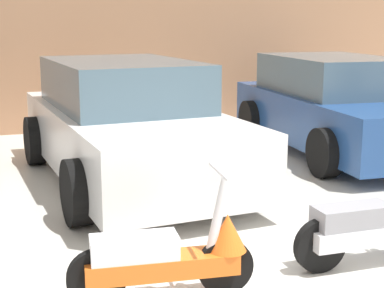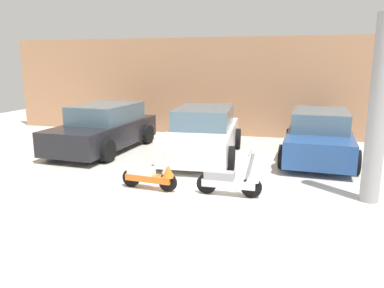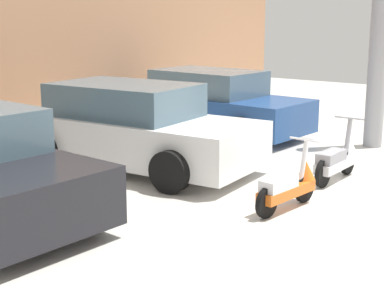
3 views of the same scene
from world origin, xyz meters
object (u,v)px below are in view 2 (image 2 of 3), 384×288
(scooter_front_right, at_px, (232,180))
(support_column_side, at_px, (378,111))
(car_rear_center, at_px, (203,133))
(car_rear_right, at_px, (319,136))
(scooter_front_left, at_px, (151,175))
(car_rear_left, at_px, (104,128))

(scooter_front_right, xyz_separation_m, support_column_side, (2.79, 0.43, 1.51))
(car_rear_center, xyz_separation_m, car_rear_right, (3.36, 0.60, -0.03))
(scooter_front_left, distance_m, support_column_side, 4.87)
(scooter_front_right, height_order, car_rear_left, car_rear_left)
(car_rear_left, xyz_separation_m, support_column_side, (7.50, -2.84, 1.16))
(support_column_side, bearing_deg, car_rear_center, 146.40)
(car_rear_center, relative_size, car_rear_right, 1.04)
(car_rear_right, bearing_deg, support_column_side, 16.96)
(car_rear_left, bearing_deg, support_column_side, 72.76)
(car_rear_center, height_order, car_rear_right, car_rear_center)
(car_rear_left, height_order, car_rear_center, car_rear_center)
(scooter_front_right, relative_size, car_rear_right, 0.33)
(car_rear_left, bearing_deg, car_rear_right, 98.07)
(car_rear_right, xyz_separation_m, support_column_side, (0.82, -3.38, 1.18))
(car_rear_left, distance_m, support_column_side, 8.11)
(scooter_front_left, relative_size, car_rear_center, 0.30)
(car_rear_left, xyz_separation_m, car_rear_right, (6.69, 0.53, -0.02))
(car_rear_center, bearing_deg, scooter_front_left, -11.76)
(scooter_front_right, height_order, car_rear_center, car_rear_center)
(scooter_front_right, bearing_deg, car_rear_center, 113.97)
(scooter_front_right, bearing_deg, car_rear_right, 63.16)
(car_rear_left, relative_size, car_rear_center, 0.99)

